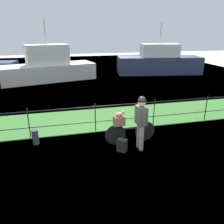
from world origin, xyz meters
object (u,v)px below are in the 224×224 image
Objects in this scene: moored_boat_near at (159,62)px; moored_boat_far at (48,68)px; bicycle_main at (130,132)px; cyclist_person at (141,118)px; backpack_on_paving at (122,145)px; wooden_crate at (119,120)px; terrier_dog at (120,114)px; mooring_bollard at (35,137)px.

moored_boat_far is (-8.99, -0.76, -0.00)m from moored_boat_near.
bicycle_main is at bearing -118.70° from moored_boat_near.
backpack_on_paving is (-0.59, -0.05, -0.80)m from cyclist_person.
cyclist_person reaches higher than wooden_crate.
backpack_on_paving is 0.06× the size of moored_boat_far.
bicycle_main is 12.76m from moored_boat_near.
terrier_dog is 0.65× the size of mooring_bollard.
terrier_dog is 0.04× the size of moored_boat_near.
mooring_bollard is (-2.98, 0.59, -0.11)m from bicycle_main.
mooring_bollard is (-2.61, 0.60, -0.57)m from wooden_crate.
backpack_on_paving is (-0.06, -0.47, -0.83)m from terrier_dog.
wooden_crate is at bearing -76.53° from moored_boat_far.
terrier_dog is at bearing 2.29° from wooden_crate.
terrier_dog reaches higher than backpack_on_paving.
moored_boat_far reaches higher than terrier_dog.
bicycle_main is at bearing 2.29° from terrier_dog.
bicycle_main is 1.00× the size of cyclist_person.
backpack_on_paving is 2.79m from mooring_bollard.
wooden_crate is 0.78m from backpack_on_paving.
terrier_dog reaches higher than mooring_bollard.
wooden_crate reaches higher than mooring_bollard.
cyclist_person is at bearing -38.93° from terrier_dog.
backpack_on_paving is 0.82× the size of mooring_bollard.
moored_boat_far is (-2.47, 10.91, 0.72)m from backpack_on_paving.
moored_boat_near reaches higher than backpack_on_paving.
wooden_crate is 0.73m from cyclist_person.
cyclist_person is at bearing 46.66° from backpack_on_paving.
bicycle_main is 3.44× the size of mooring_bollard.
terrier_dog is 0.96m from backpack_on_paving.
wooden_crate is 10.74m from moored_boat_far.
moored_boat_near reaches higher than terrier_dog.
moored_boat_far reaches higher than wooden_crate.
cyclist_person is (0.19, -0.44, 0.65)m from bicycle_main.
wooden_crate is at bearing -120.11° from moored_boat_near.
mooring_bollard is at bearing 168.85° from bicycle_main.
bicycle_main is 5.22× the size of wooden_crate.
cyclist_person reaches higher than mooring_bollard.
bicycle_main reaches higher than backpack_on_paving.
mooring_bollard is at bearing -90.64° from moored_boat_far.
moored_boat_far is (-2.50, 10.44, 0.11)m from wooden_crate.
backpack_on_paving is at bearing -93.91° from wooden_crate.
wooden_crate is 0.05× the size of moored_boat_near.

